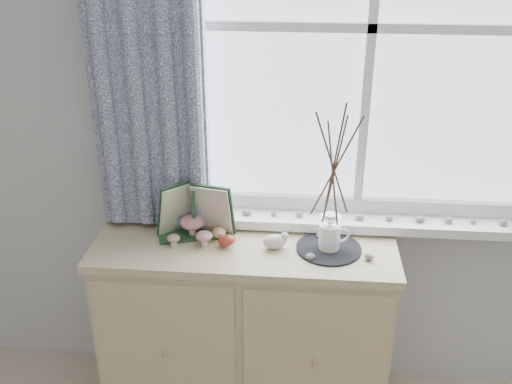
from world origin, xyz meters
TOP-DOWN VIEW (x-y plane):
  - sideboard at (-0.15, 1.75)m, footprint 1.20×0.45m
  - botanical_book at (-0.35, 1.76)m, footprint 0.36×0.22m
  - toadstool_cluster at (-0.36, 1.76)m, footprint 0.18×0.16m
  - wooden_eggs at (-0.26, 1.78)m, footprint 0.14×0.17m
  - songbird_figurine at (-0.03, 1.73)m, footprint 0.14×0.09m
  - crocheted_doily at (0.18, 1.74)m, footprint 0.25×0.25m
  - twig_pitcher at (0.18, 1.74)m, footprint 0.27×0.27m
  - sideboard_pebbles at (0.15, 1.75)m, footprint 0.34×0.23m

SIDE VIEW (x-z plane):
  - sideboard at x=-0.15m, z-range 0.00..0.85m
  - crocheted_doily at x=0.18m, z-range 0.85..0.86m
  - sideboard_pebbles at x=0.15m, z-range 0.85..0.87m
  - wooden_eggs at x=-0.26m, z-range 0.84..0.91m
  - songbird_figurine at x=-0.03m, z-range 0.85..0.92m
  - toadstool_cluster at x=-0.36m, z-range 0.86..0.95m
  - botanical_book at x=-0.35m, z-range 0.85..1.09m
  - twig_pitcher at x=0.18m, z-range 0.90..1.52m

